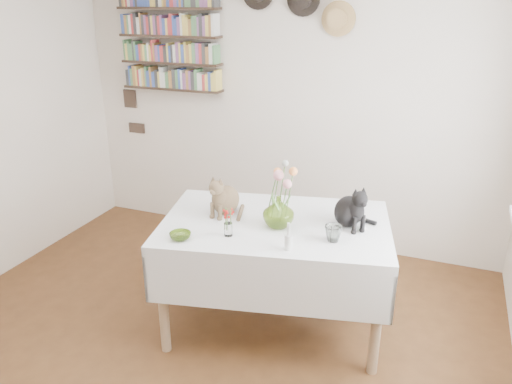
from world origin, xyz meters
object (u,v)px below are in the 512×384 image
at_px(dining_table, 275,248).
at_px(flower_vase, 278,212).
at_px(tabby_cat, 226,193).
at_px(black_cat, 349,204).
at_px(bookshelf_unit, 170,40).

distance_m(dining_table, flower_vase, 0.31).
height_order(tabby_cat, flower_vase, tabby_cat).
bearing_deg(dining_table, flower_vase, -54.87).
height_order(black_cat, flower_vase, black_cat).
xyz_separation_m(dining_table, tabby_cat, (-0.37, 0.02, 0.35)).
bearing_deg(flower_vase, black_cat, 24.40).
bearing_deg(bookshelf_unit, dining_table, -40.89).
bearing_deg(dining_table, bookshelf_unit, 139.11).
bearing_deg(black_cat, tabby_cat, 141.76).
relative_size(tabby_cat, bookshelf_unit, 0.30).
bearing_deg(bookshelf_unit, flower_vase, -41.36).
bearing_deg(flower_vase, dining_table, 125.13).
bearing_deg(dining_table, black_cat, 16.06).
distance_m(dining_table, black_cat, 0.59).
relative_size(black_cat, flower_vase, 1.43).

